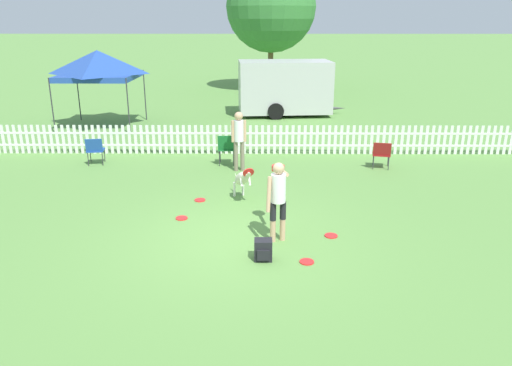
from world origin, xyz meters
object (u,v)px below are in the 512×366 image
(frisbee_near_dog, at_px, (307,262))
(spectator_standing, at_px, (239,135))
(frisbee_near_handler, at_px, (200,200))
(leaping_dog, at_px, (243,178))
(handler_person, at_px, (278,192))
(tree_left_grove, at_px, (271,6))
(folding_chair_center, at_px, (95,149))
(frisbee_far_scatter, at_px, (182,218))
(folding_chair_blue_left, at_px, (226,147))
(canopy_tent_main, at_px, (98,65))
(equipment_trailer, at_px, (284,87))
(frisbee_midfield, at_px, (331,236))
(folding_chair_green_right, at_px, (382,153))
(backpack_on_grass, at_px, (263,250))

(frisbee_near_dog, relative_size, spectator_standing, 0.15)
(frisbee_near_handler, bearing_deg, leaping_dog, 1.15)
(handler_person, relative_size, tree_left_grove, 0.22)
(handler_person, xyz_separation_m, folding_chair_center, (-5.10, 5.08, -0.50))
(leaping_dog, bearing_deg, frisbee_far_scatter, 22.90)
(frisbee_near_dog, bearing_deg, frisbee_near_handler, 125.92)
(folding_chair_blue_left, xyz_separation_m, canopy_tent_main, (-5.15, 5.27, 1.83))
(canopy_tent_main, distance_m, equipment_trailer, 7.70)
(frisbee_near_dog, relative_size, equipment_trailer, 0.05)
(frisbee_midfield, distance_m, canopy_tent_main, 12.89)
(equipment_trailer, bearing_deg, folding_chair_blue_left, -109.36)
(frisbee_near_handler, height_order, folding_chair_blue_left, folding_chair_blue_left)
(frisbee_near_dog, relative_size, canopy_tent_main, 0.09)
(frisbee_near_dog, relative_size, frisbee_midfield, 1.00)
(folding_chair_green_right, bearing_deg, leaping_dog, 46.14)
(handler_person, height_order, canopy_tent_main, canopy_tent_main)
(backpack_on_grass, bearing_deg, folding_chair_blue_left, 99.78)
(folding_chair_blue_left, bearing_deg, leaping_dog, 99.26)
(frisbee_far_scatter, bearing_deg, handler_person, -26.81)
(frisbee_midfield, height_order, folding_chair_blue_left, folding_chair_blue_left)
(folding_chair_center, relative_size, folding_chair_green_right, 1.03)
(frisbee_midfield, xyz_separation_m, folding_chair_center, (-6.17, 4.94, 0.47))
(frisbee_near_handler, bearing_deg, equipment_trailer, 77.13)
(tree_left_grove, bearing_deg, equipment_trailer, -86.71)
(handler_person, bearing_deg, folding_chair_green_right, 38.46)
(frisbee_far_scatter, distance_m, tree_left_grove, 20.35)
(frisbee_midfield, xyz_separation_m, frisbee_far_scatter, (-3.08, 0.88, 0.00))
(frisbee_near_handler, distance_m, tree_left_grove, 19.25)
(folding_chair_green_right, bearing_deg, spectator_standing, 15.05)
(leaping_dog, xyz_separation_m, frisbee_near_handler, (-1.01, -0.02, -0.53))
(folding_chair_blue_left, relative_size, spectator_standing, 0.54)
(frisbee_far_scatter, xyz_separation_m, folding_chair_blue_left, (0.71, 4.07, 0.53))
(handler_person, height_order, leaping_dog, handler_person)
(leaping_dog, height_order, frisbee_near_handler, leaping_dog)
(tree_left_grove, bearing_deg, frisbee_near_handler, -96.19)
(leaping_dog, relative_size, frisbee_midfield, 4.68)
(handler_person, relative_size, backpack_on_grass, 4.08)
(frisbee_midfield, height_order, canopy_tent_main, canopy_tent_main)
(frisbee_near_handler, xyz_separation_m, equipment_trailer, (2.46, 10.78, 1.21))
(folding_chair_center, distance_m, canopy_tent_main, 5.76)
(handler_person, distance_m, frisbee_near_handler, 2.92)
(handler_person, distance_m, folding_chair_green_right, 5.70)
(equipment_trailer, bearing_deg, spectator_standing, -105.94)
(frisbee_far_scatter, distance_m, equipment_trailer, 12.26)
(frisbee_near_handler, height_order, canopy_tent_main, canopy_tent_main)
(handler_person, bearing_deg, folding_chair_blue_left, 85.80)
(frisbee_near_dog, bearing_deg, leaping_dog, 111.54)
(frisbee_midfield, bearing_deg, spectator_standing, 114.30)
(frisbee_near_dog, bearing_deg, frisbee_midfield, 62.39)
(folding_chair_center, height_order, folding_chair_green_right, folding_chair_center)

